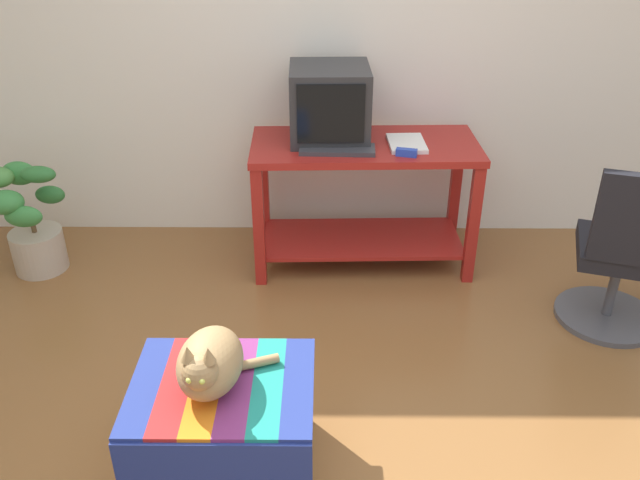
% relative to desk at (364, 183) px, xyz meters
% --- Properties ---
extents(ground_plane, '(14.00, 14.00, 0.00)m').
position_rel_desk_xyz_m(ground_plane, '(-0.17, -1.60, -0.50)').
color(ground_plane, brown).
extents(back_wall, '(8.00, 0.10, 2.60)m').
position_rel_desk_xyz_m(back_wall, '(-0.17, 0.45, 0.80)').
color(back_wall, silver).
rests_on(back_wall, ground_plane).
extents(desk, '(1.27, 0.60, 0.74)m').
position_rel_desk_xyz_m(desk, '(0.00, 0.00, 0.00)').
color(desk, maroon).
rests_on(desk, ground_plane).
extents(tv_monitor, '(0.44, 0.44, 0.40)m').
position_rel_desk_xyz_m(tv_monitor, '(-0.20, 0.08, 0.44)').
color(tv_monitor, '#28282B').
rests_on(tv_monitor, desk).
extents(keyboard, '(0.41, 0.16, 0.02)m').
position_rel_desk_xyz_m(keyboard, '(-0.15, -0.13, 0.25)').
color(keyboard, '#333338').
rests_on(keyboard, desk).
extents(book, '(0.21, 0.28, 0.02)m').
position_rel_desk_xyz_m(book, '(0.22, -0.04, 0.25)').
color(book, white).
rests_on(book, desk).
extents(ottoman_with_blanket, '(0.67, 0.55, 0.42)m').
position_rel_desk_xyz_m(ottoman_with_blanket, '(-0.59, -1.60, -0.29)').
color(ottoman_with_blanket, tan).
rests_on(ottoman_with_blanket, ground_plane).
extents(cat, '(0.37, 0.37, 0.27)m').
position_rel_desk_xyz_m(cat, '(-0.62, -1.61, 0.03)').
color(cat, '#9E7A4C').
rests_on(cat, ottoman_with_blanket).
extents(potted_plant, '(0.41, 0.37, 0.65)m').
position_rel_desk_xyz_m(potted_plant, '(-1.89, -0.13, -0.22)').
color(potted_plant, '#B7A893').
rests_on(potted_plant, ground_plane).
extents(office_chair, '(0.53, 0.53, 0.89)m').
position_rel_desk_xyz_m(office_chair, '(1.24, -0.65, -0.11)').
color(office_chair, '#4C4C51').
rests_on(office_chair, ground_plane).
extents(stapler, '(0.12, 0.06, 0.04)m').
position_rel_desk_xyz_m(stapler, '(0.21, -0.19, 0.26)').
color(stapler, '#2342B7').
rests_on(stapler, desk).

